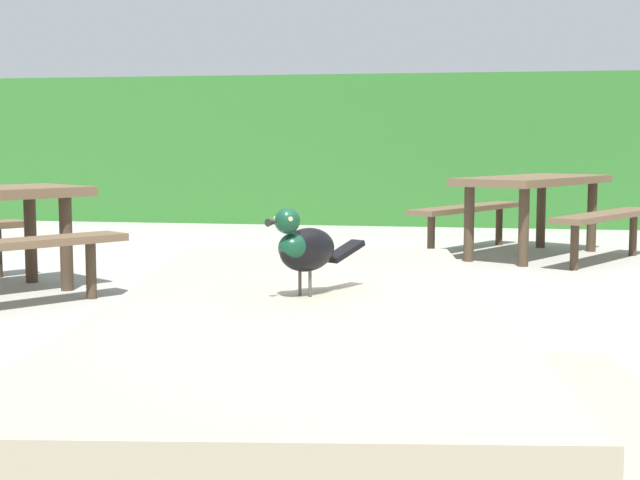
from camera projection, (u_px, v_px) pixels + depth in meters
name	position (u px, v px, depth m)	size (l,w,h in m)	color
hedge_wall	(485.00, 150.00, 12.32)	(28.00, 1.92, 1.90)	#2D6B28
picnic_table_foreground	(304.00, 388.00, 1.89)	(1.90, 1.93, 0.74)	gray
bird_grackle	(304.00, 247.00, 1.90)	(0.17, 0.26, 0.18)	black
picnic_table_mid_left	(534.00, 196.00, 8.58)	(2.31, 2.32, 0.74)	brown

